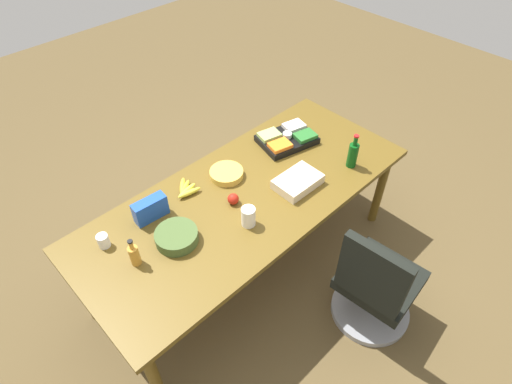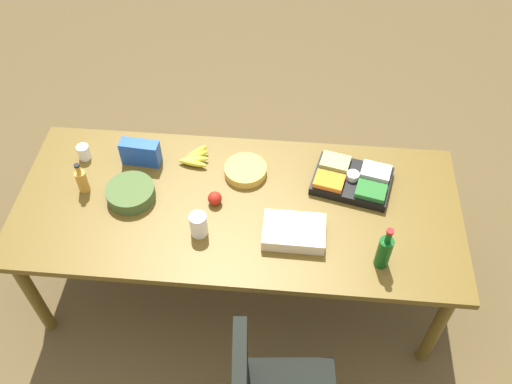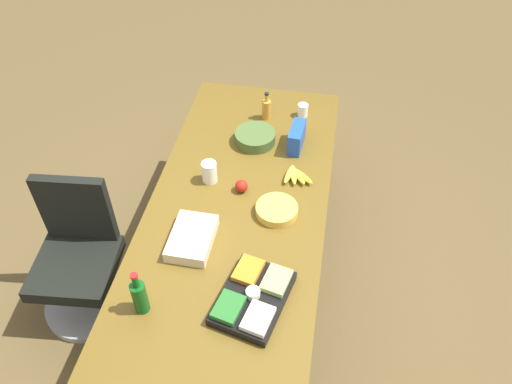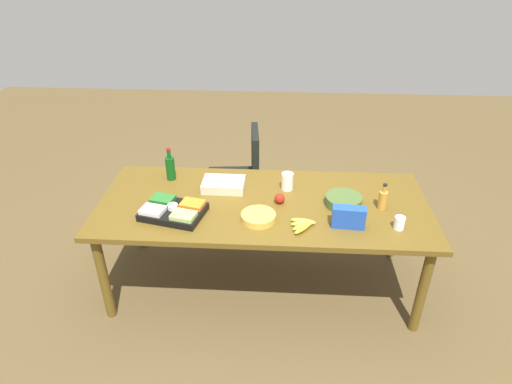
% 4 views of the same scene
% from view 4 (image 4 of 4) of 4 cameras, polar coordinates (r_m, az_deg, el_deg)
% --- Properties ---
extents(ground_plane, '(10.00, 10.00, 0.00)m').
position_cam_4_polar(ground_plane, '(3.69, 0.84, -11.65)').
color(ground_plane, brown).
extents(conference_table, '(2.42, 1.03, 0.78)m').
position_cam_4_polar(conference_table, '(3.25, 0.93, -2.40)').
color(conference_table, brown).
rests_on(conference_table, ground).
extents(office_chair, '(0.56, 0.56, 0.94)m').
position_cam_4_polar(office_chair, '(4.26, -2.33, 0.72)').
color(office_chair, gray).
rests_on(office_chair, ground).
extents(wine_bottle, '(0.08, 0.08, 0.27)m').
position_cam_4_polar(wine_bottle, '(3.54, -11.11, 3.18)').
color(wine_bottle, '#0D4B14').
rests_on(wine_bottle, conference_table).
extents(chip_bowl, '(0.25, 0.25, 0.05)m').
position_cam_4_polar(chip_bowl, '(3.01, 0.31, -3.28)').
color(chip_bowl, gold).
rests_on(chip_bowl, conference_table).
extents(veggie_tray, '(0.48, 0.39, 0.09)m').
position_cam_4_polar(veggie_tray, '(3.11, -10.74, -2.39)').
color(veggie_tray, black).
rests_on(veggie_tray, conference_table).
extents(chip_bag_blue, '(0.23, 0.10, 0.15)m').
position_cam_4_polar(chip_bag_blue, '(2.98, 11.97, -3.23)').
color(chip_bag_blue, '#1E4AB1').
rests_on(chip_bag_blue, conference_table).
extents(dressing_bottle, '(0.07, 0.07, 0.20)m').
position_cam_4_polar(dressing_bottle, '(3.23, 16.20, -0.93)').
color(dressing_bottle, '#C5882F').
rests_on(dressing_bottle, conference_table).
extents(sheet_cake, '(0.32, 0.22, 0.07)m').
position_cam_4_polar(sheet_cake, '(3.38, -4.25, 0.97)').
color(sheet_cake, beige).
rests_on(sheet_cake, conference_table).
extents(banana_bunch, '(0.17, 0.19, 0.04)m').
position_cam_4_polar(banana_bunch, '(2.95, 6.19, -4.24)').
color(banana_bunch, yellow).
rests_on(banana_bunch, conference_table).
extents(apple_red, '(0.09, 0.09, 0.08)m').
position_cam_4_polar(apple_red, '(3.19, 3.10, -0.87)').
color(apple_red, '#AD1F12').
rests_on(apple_red, conference_table).
extents(paper_cup, '(0.08, 0.08, 0.09)m').
position_cam_4_polar(paper_cup, '(3.07, 18.19, -3.85)').
color(paper_cup, white).
rests_on(paper_cup, conference_table).
extents(salad_bowl, '(0.27, 0.27, 0.07)m').
position_cam_4_polar(salad_bowl, '(3.22, 11.33, -1.14)').
color(salad_bowl, '#435A2B').
rests_on(salad_bowl, conference_table).
extents(mayo_jar, '(0.10, 0.10, 0.14)m').
position_cam_4_polar(mayo_jar, '(3.35, 4.09, 1.39)').
color(mayo_jar, white).
rests_on(mayo_jar, conference_table).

